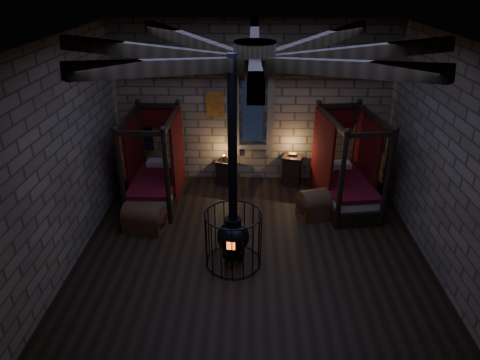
{
  "coord_description": "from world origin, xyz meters",
  "views": [
    {
      "loc": [
        -0.04,
        -7.24,
        5.23
      ],
      "look_at": [
        -0.26,
        0.6,
        1.35
      ],
      "focal_mm": 32.0,
      "sensor_mm": 36.0,
      "label": 1
    }
  ],
  "objects_px": {
    "trunk_left": "(145,218)",
    "stove": "(233,235)",
    "bed_right": "(344,183)",
    "trunk_right": "(319,204)",
    "bed_left": "(156,180)"
  },
  "relations": [
    {
      "from": "bed_left",
      "to": "trunk_left",
      "type": "distance_m",
      "value": 1.4
    },
    {
      "from": "trunk_left",
      "to": "trunk_right",
      "type": "distance_m",
      "value": 4.01
    },
    {
      "from": "trunk_right",
      "to": "bed_right",
      "type": "bearing_deg",
      "value": 22.79
    },
    {
      "from": "trunk_left",
      "to": "stove",
      "type": "height_order",
      "value": "stove"
    },
    {
      "from": "trunk_left",
      "to": "bed_right",
      "type": "bearing_deg",
      "value": 28.6
    },
    {
      "from": "bed_right",
      "to": "trunk_right",
      "type": "relative_size",
      "value": 2.16
    },
    {
      "from": "bed_left",
      "to": "bed_right",
      "type": "height_order",
      "value": "bed_right"
    },
    {
      "from": "bed_right",
      "to": "bed_left",
      "type": "bearing_deg",
      "value": 171.44
    },
    {
      "from": "bed_right",
      "to": "trunk_right",
      "type": "xyz_separation_m",
      "value": [
        -0.68,
        -0.59,
        -0.26
      ]
    },
    {
      "from": "bed_left",
      "to": "stove",
      "type": "xyz_separation_m",
      "value": [
        2.01,
        -2.54,
        0.11
      ]
    },
    {
      "from": "bed_right",
      "to": "trunk_left",
      "type": "bearing_deg",
      "value": -171.94
    },
    {
      "from": "trunk_left",
      "to": "stove",
      "type": "relative_size",
      "value": 0.24
    },
    {
      "from": "bed_left",
      "to": "trunk_right",
      "type": "height_order",
      "value": "bed_left"
    },
    {
      "from": "bed_right",
      "to": "trunk_right",
      "type": "distance_m",
      "value": 0.93
    },
    {
      "from": "trunk_left",
      "to": "stove",
      "type": "bearing_deg",
      "value": -17.46
    }
  ]
}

